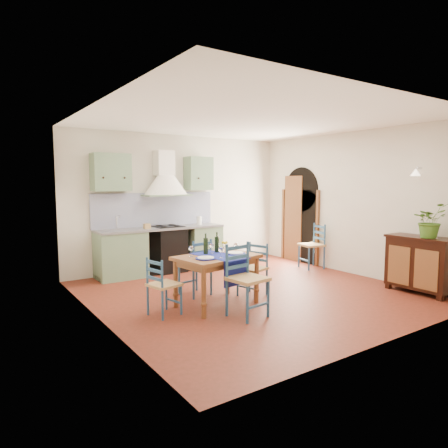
% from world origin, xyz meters
% --- Properties ---
extents(floor, '(5.00, 5.00, 0.00)m').
position_xyz_m(floor, '(0.00, 0.00, 0.00)').
color(floor, '#4C1D10').
rests_on(floor, ground).
extents(back_wall, '(5.00, 0.96, 2.80)m').
position_xyz_m(back_wall, '(-0.47, 2.29, 1.05)').
color(back_wall, beige).
rests_on(back_wall, ground).
extents(right_wall, '(0.26, 5.00, 2.80)m').
position_xyz_m(right_wall, '(2.50, 0.28, 1.34)').
color(right_wall, beige).
rests_on(right_wall, ground).
extents(left_wall, '(0.04, 5.00, 2.80)m').
position_xyz_m(left_wall, '(-2.50, 0.00, 1.40)').
color(left_wall, beige).
rests_on(left_wall, ground).
extents(ceiling, '(5.00, 5.00, 0.01)m').
position_xyz_m(ceiling, '(0.00, 0.00, 2.80)').
color(ceiling, white).
rests_on(ceiling, back_wall).
extents(dining_table, '(1.27, 0.98, 1.06)m').
position_xyz_m(dining_table, '(-0.86, -0.25, 0.66)').
color(dining_table, brown).
rests_on(dining_table, ground).
extents(chair_near, '(0.52, 0.52, 0.99)m').
position_xyz_m(chair_near, '(-0.80, -0.88, 0.51)').
color(chair_near, navy).
rests_on(chair_near, ground).
extents(chair_far, '(0.49, 0.49, 0.91)m').
position_xyz_m(chair_far, '(-0.86, 0.36, 0.47)').
color(chair_far, navy).
rests_on(chair_far, ground).
extents(chair_left, '(0.45, 0.45, 0.81)m').
position_xyz_m(chair_left, '(-1.73, -0.23, 0.42)').
color(chair_left, navy).
rests_on(chair_left, ground).
extents(chair_right, '(0.49, 0.49, 0.84)m').
position_xyz_m(chair_right, '(-0.09, -0.15, 0.43)').
color(chair_right, navy).
rests_on(chair_right, ground).
extents(chair_spare, '(0.52, 0.52, 0.94)m').
position_xyz_m(chair_spare, '(2.23, 0.77, 0.49)').
color(chair_spare, navy).
rests_on(chair_spare, ground).
extents(sideboard, '(0.50, 1.05, 0.94)m').
position_xyz_m(sideboard, '(2.26, -1.57, 0.51)').
color(sideboard, black).
rests_on(sideboard, ground).
extents(potted_plant, '(0.57, 0.51, 0.56)m').
position_xyz_m(potted_plant, '(2.21, -1.72, 1.21)').
color(potted_plant, '#39661D').
rests_on(potted_plant, sideboard).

